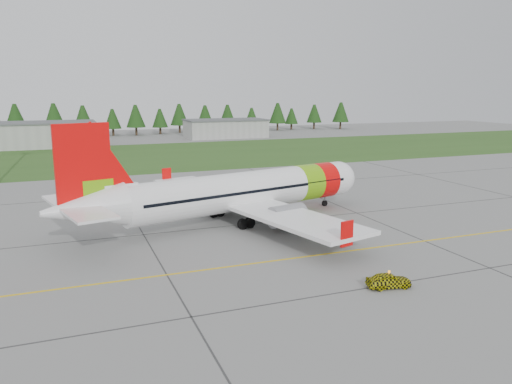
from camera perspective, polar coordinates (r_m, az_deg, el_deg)
name	(u,v)px	position (r m, az deg, el deg)	size (l,w,h in m)	color
ground	(387,285)	(39.19, 14.78, -10.23)	(320.00, 320.00, 0.00)	gray
aircraft	(239,192)	(54.96, -1.91, 0.02)	(37.23, 35.00, 11.46)	white
follow_me_car	(389,266)	(38.14, 15.01, -8.19)	(1.33, 1.13, 3.31)	yellow
grass_strip	(169,155)	(114.25, -9.96, 4.20)	(320.00, 50.00, 0.03)	#30561E
taxi_guideline	(334,253)	(45.46, 8.86, -6.89)	(120.00, 0.25, 0.02)	gold
hangar_west	(29,136)	(139.93, -24.53, 5.89)	(32.00, 14.00, 6.00)	#A8A8A3
hangar_east	(226,129)	(154.95, -3.49, 7.20)	(24.00, 12.00, 5.20)	#A8A8A3
treeline	(134,119)	(168.91, -13.80, 8.07)	(160.00, 8.00, 10.00)	#1C3F14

